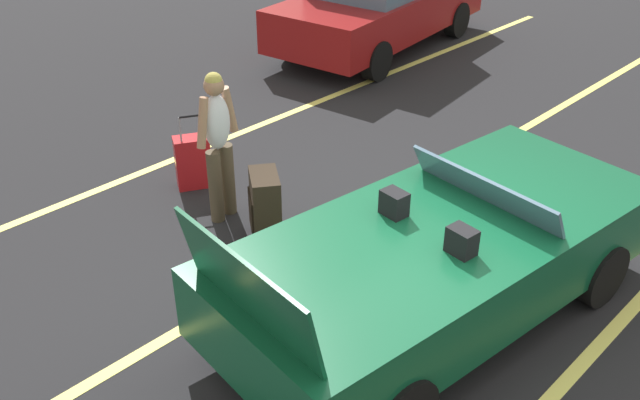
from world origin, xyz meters
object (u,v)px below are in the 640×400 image
(suitcase_medium_bright, at_px, (193,162))
(traveler_person, at_px, (218,139))
(suitcase_large_black, at_px, (265,207))
(convertible_car, at_px, (454,250))

(suitcase_medium_bright, relative_size, traveler_person, 0.56)
(suitcase_medium_bright, bearing_deg, suitcase_large_black, -157.34)
(convertible_car, bearing_deg, suitcase_large_black, 108.18)
(convertible_car, height_order, suitcase_medium_bright, convertible_car)
(suitcase_large_black, xyz_separation_m, suitcase_medium_bright, (0.16, 1.43, -0.05))
(suitcase_large_black, relative_size, suitcase_medium_bright, 0.80)
(convertible_car, height_order, traveler_person, traveler_person)
(suitcase_large_black, bearing_deg, convertible_car, 137.42)
(convertible_car, xyz_separation_m, suitcase_large_black, (-0.41, 2.01, -0.22))
(convertible_car, bearing_deg, suitcase_medium_bright, 100.73)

